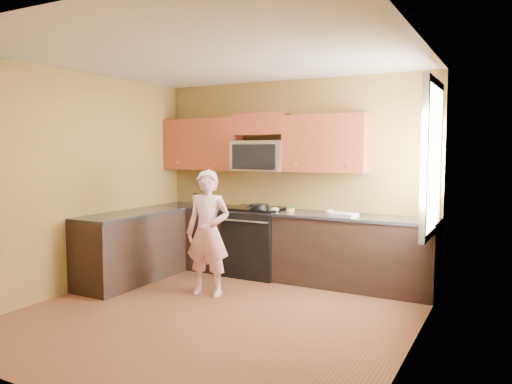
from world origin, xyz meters
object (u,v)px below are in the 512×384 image
Objects in this scene: microwave at (260,171)px; frying_pan at (259,208)px; travel_mug at (196,205)px; stove at (256,241)px; woman at (208,233)px; butter_tub at (290,212)px.

frying_pan is (0.10, -0.22, -0.50)m from microwave.
microwave is at bearing 4.54° from travel_mug.
stove is 1.14m from travel_mug.
woman is 8.39× the size of travel_mug.
travel_mug is (-1.57, 0.05, 0.00)m from butter_tub.
microwave is at bearing 77.36° from woman.
woman is at bearing -93.46° from microwave.
frying_pan is at bearing -45.47° from stove.
microwave is (0.00, 0.12, 0.97)m from stove.
microwave is at bearing 116.44° from frying_pan.
travel_mug reaches higher than butter_tub.
woman is 1.50m from travel_mug.
butter_tub is 1.57m from travel_mug.
stove is 0.98m from microwave.
microwave is 6.55× the size of butter_tub.
frying_pan reaches higher than butter_tub.
woman is 12.98× the size of butter_tub.
stove is 0.69m from butter_tub.
microwave reaches higher than woman.
woman reaches higher than travel_mug.
microwave reaches higher than frying_pan.
woman is 3.20× the size of frying_pan.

